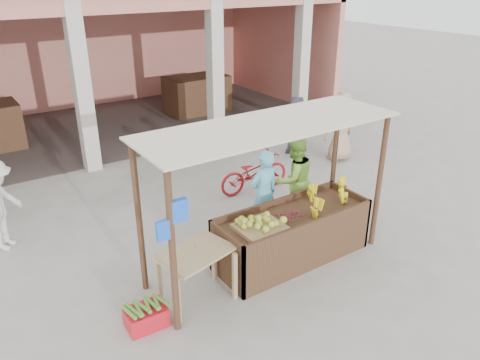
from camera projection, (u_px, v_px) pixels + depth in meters
ground at (267, 267)px, 7.57m from camera, size 60.00×60.00×0.00m
market_building at (80, 35)px, 13.22m from camera, size 14.40×6.40×4.20m
fruit_stall at (292, 237)px, 7.66m from camera, size 2.60×0.95×0.80m
stall_awning at (267, 152)px, 6.79m from camera, size 4.09×1.35×2.39m
banana_heap at (328, 197)px, 7.85m from camera, size 1.17×0.64×0.21m
melon_tray at (260, 224)px, 7.06m from camera, size 0.70×0.61×0.19m
berry_heap at (290, 214)px, 7.36m from camera, size 0.49×0.40×0.16m
side_table at (196, 260)px, 6.55m from camera, size 1.14×0.89×0.82m
papaya_pile at (196, 245)px, 6.45m from camera, size 0.77×0.44×0.22m
red_crate at (146, 317)px, 6.28m from camera, size 0.55×0.41×0.28m
plantain_bundle at (145, 306)px, 6.20m from camera, size 0.43×0.30×0.09m
produce_sacks at (227, 133)px, 12.82m from camera, size 0.97×0.73×0.59m
vendor_blue at (264, 191)px, 8.17m from camera, size 0.66×0.50×1.72m
vendor_green at (294, 178)px, 8.63m from camera, size 0.89×0.56×1.77m
motorcycle at (254, 172)px, 10.00m from camera, size 0.70×1.73×0.89m
shopper_c at (341, 123)px, 11.47m from camera, size 0.94×0.64×1.90m
shopper_d at (296, 125)px, 11.81m from camera, size 0.68×1.53×1.63m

